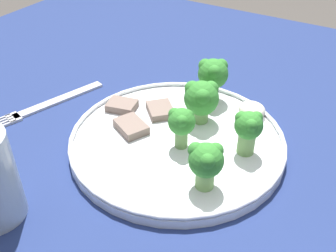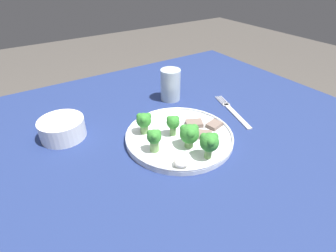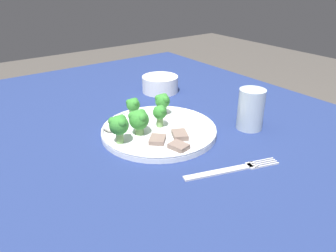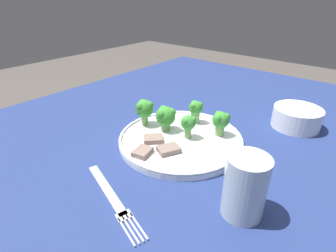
{
  "view_description": "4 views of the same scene",
  "coord_description": "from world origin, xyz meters",
  "px_view_note": "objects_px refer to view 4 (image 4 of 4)",
  "views": [
    {
      "loc": [
        -0.14,
        0.35,
        1.06
      ],
      "look_at": [
        0.07,
        0.0,
        0.76
      ],
      "focal_mm": 42.0,
      "sensor_mm": 36.0,
      "label": 1
    },
    {
      "loc": [
        -0.28,
        -0.46,
        1.14
      ],
      "look_at": [
        0.03,
        0.0,
        0.77
      ],
      "focal_mm": 28.0,
      "sensor_mm": 36.0,
      "label": 2
    },
    {
      "loc": [
        0.66,
        -0.42,
        1.1
      ],
      "look_at": [
        0.09,
        0.0,
        0.76
      ],
      "focal_mm": 35.0,
      "sensor_mm": 36.0,
      "label": 3
    },
    {
      "loc": [
        0.48,
        0.31,
        1.05
      ],
      "look_at": [
        0.07,
        -0.03,
        0.77
      ],
      "focal_mm": 28.0,
      "sensor_mm": 36.0,
      "label": 4
    }
  ],
  "objects_px": {
    "dinner_plate": "(181,139)",
    "cream_bowl": "(296,118)",
    "fork": "(113,198)",
    "drinking_glass": "(244,190)"
  },
  "relations": [
    {
      "from": "dinner_plate",
      "to": "cream_bowl",
      "type": "xyz_separation_m",
      "value": [
        -0.25,
        0.18,
        0.02
      ]
    },
    {
      "from": "dinner_plate",
      "to": "fork",
      "type": "xyz_separation_m",
      "value": [
        0.22,
        0.03,
        -0.01
      ]
    },
    {
      "from": "fork",
      "to": "drinking_glass",
      "type": "xyz_separation_m",
      "value": [
        -0.11,
        0.18,
        0.04
      ]
    },
    {
      "from": "fork",
      "to": "cream_bowl",
      "type": "relative_size",
      "value": 1.74
    },
    {
      "from": "fork",
      "to": "cream_bowl",
      "type": "height_order",
      "value": "cream_bowl"
    },
    {
      "from": "dinner_plate",
      "to": "drinking_glass",
      "type": "xyz_separation_m",
      "value": [
        0.11,
        0.21,
        0.04
      ]
    },
    {
      "from": "fork",
      "to": "cream_bowl",
      "type": "bearing_deg",
      "value": 162.03
    },
    {
      "from": "dinner_plate",
      "to": "cream_bowl",
      "type": "bearing_deg",
      "value": 144.7
    },
    {
      "from": "fork",
      "to": "drinking_glass",
      "type": "bearing_deg",
      "value": 122.16
    },
    {
      "from": "cream_bowl",
      "to": "drinking_glass",
      "type": "height_order",
      "value": "drinking_glass"
    }
  ]
}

